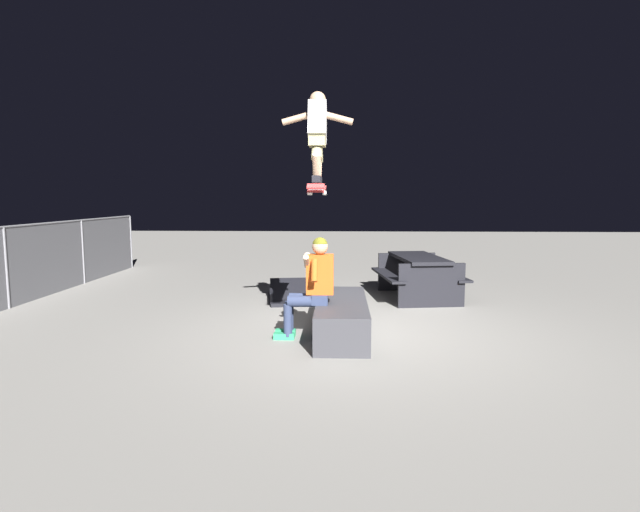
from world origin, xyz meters
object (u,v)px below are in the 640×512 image
person_sitting_on_ledge (312,283)px  kicker_ramp (297,297)px  picnic_table_back (418,270)px  ledge_box_main (342,317)px  skateboard (317,189)px  skater_airborne (317,132)px

person_sitting_on_ledge → kicker_ramp: bearing=9.4°
person_sitting_on_ledge → kicker_ramp: 2.44m
kicker_ramp → picnic_table_back: size_ratio=0.65×
ledge_box_main → skateboard: size_ratio=1.99×
skater_airborne → skateboard: bearing=-179.7°
skateboard → ledge_box_main: bearing=-56.4°
person_sitting_on_ledge → skater_airborne: skater_airborne is taller
ledge_box_main → person_sitting_on_ledge: person_sitting_on_ledge is taller
ledge_box_main → skater_airborne: size_ratio=1.81×
skater_airborne → ledge_box_main: bearing=-64.4°
kicker_ramp → picnic_table_back: (0.30, -2.12, 0.43)m
ledge_box_main → skater_airborne: bearing=115.6°
person_sitting_on_ledge → skateboard: skateboard is taller
person_sitting_on_ledge → kicker_ramp: (2.33, 0.38, -0.64)m
ledge_box_main → skateboard: (-0.20, 0.31, 1.65)m
ledge_box_main → picnic_table_back: picnic_table_back is taller
skater_airborne → kicker_ramp: bearing=11.3°
kicker_ramp → person_sitting_on_ledge: bearing=-170.6°
person_sitting_on_ledge → ledge_box_main: bearing=-63.0°
skateboard → person_sitting_on_ledge: bearing=80.4°
skateboard → picnic_table_back: bearing=-32.2°
kicker_ramp → picnic_table_back: bearing=-82.0°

